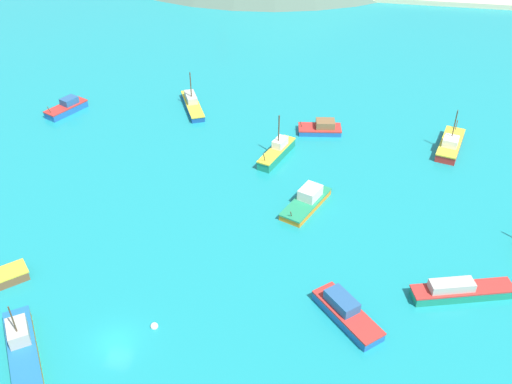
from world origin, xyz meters
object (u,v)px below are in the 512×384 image
Objects in this scene: fishing_boat_0 at (22,348)px; fishing_boat_6 at (346,312)px; buoy_0 at (154,326)px; fishing_boat_9 at (307,201)px; fishing_boat_8 at (450,144)px; fishing_boat_12 at (277,152)px; fishing_boat_11 at (192,104)px; fishing_boat_2 at (460,290)px; fishing_boat_1 at (67,107)px; fishing_boat_4 at (321,128)px.

fishing_boat_6 is at bearing 19.32° from fishing_boat_0.
fishing_boat_0 reaches higher than buoy_0.
fishing_boat_9 is 11.64× the size of buoy_0.
fishing_boat_9 is (-19.48, -18.15, -0.07)m from fishing_boat_8.
fishing_boat_12 is at bearing 78.42° from buoy_0.
fishing_boat_11 is at bearing 132.97° from fishing_boat_9.
fishing_boat_6 is at bearing -56.13° from fishing_boat_11.
fishing_boat_1 is at bearing 152.30° from fishing_boat_2.
fishing_boat_11 is at bearing 101.42° from buoy_0.
fishing_boat_11 is (20.22, 5.32, -0.07)m from fishing_boat_1.
fishing_boat_1 is at bearing 168.34° from fishing_boat_12.
fishing_boat_4 is (42.50, 1.09, -0.07)m from fishing_boat_1.
fishing_boat_11 is at bearing 137.36° from fishing_boat_2.
fishing_boat_9 is (-17.92, 13.09, -0.02)m from fishing_boat_2.
fishing_boat_12 is at bearing 134.38° from fishing_boat_2.
fishing_boat_8 is 52.58m from buoy_0.
fishing_boat_12 is at bearing 111.91° from fishing_boat_6.
fishing_boat_4 is 44.97m from buoy_0.
fishing_boat_6 reaches higher than fishing_boat_2.
fishing_boat_11 reaches higher than buoy_0.
fishing_boat_6 is 0.82× the size of fishing_boat_8.
fishing_boat_9 is at bearing -62.68° from fishing_boat_12.
fishing_boat_2 is 37.44m from fishing_boat_4.
fishing_boat_11 is (1.59, 53.01, -0.23)m from fishing_boat_0.
fishing_boat_8 is (1.56, 31.24, 0.04)m from fishing_boat_2.
fishing_boat_2 is 22.19m from fishing_boat_9.
fishing_boat_8 is at bearing -7.94° from fishing_boat_11.
fishing_boat_1 is 0.86× the size of fishing_boat_12.
buoy_0 is (-30.69, -10.29, -0.69)m from fishing_boat_2.
fishing_boat_11 is at bearing 88.28° from fishing_boat_0.
fishing_boat_9 is at bearing -23.68° from fishing_boat_1.
fishing_boat_9 reaches higher than fishing_boat_2.
fishing_boat_2 is 32.37m from buoy_0.
fishing_boat_8 is at bearing -0.48° from fishing_boat_1.
fishing_boat_4 is at bearing 90.15° from fishing_boat_9.
fishing_boat_8 reaches higher than fishing_boat_1.
fishing_boat_0 is 51.21m from fishing_boat_1.
fishing_boat_8 is 1.11× the size of fishing_boat_12.
fishing_boat_4 is at bearing 118.69° from fishing_boat_2.
fishing_boat_2 is at bearing 18.54° from buoy_0.
fishing_boat_9 reaches higher than buoy_0.
fishing_boat_12 reaches higher than fishing_boat_4.
fishing_boat_8 reaches higher than buoy_0.
fishing_boat_6 is 19.57m from buoy_0.
fishing_boat_9 is 1.04× the size of fishing_boat_12.
fishing_boat_11 is at bearing 123.87° from fishing_boat_6.
fishing_boat_0 is 44.78m from fishing_boat_2.
fishing_boat_6 is (48.72, -37.15, 0.02)m from fishing_boat_1.
fishing_boat_0 is 1.24× the size of fishing_boat_6.
fishing_boat_2 is 33.79m from fishing_boat_12.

